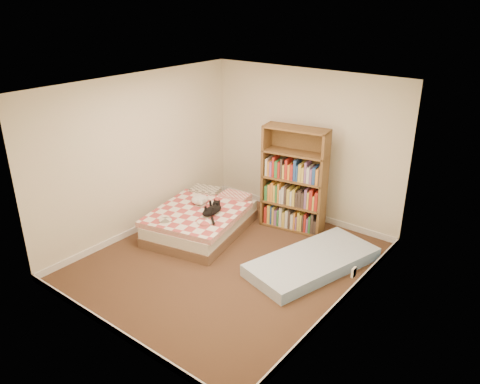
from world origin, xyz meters
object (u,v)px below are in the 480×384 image
Objects in this scene: black_cat at (213,210)px; bed at (203,219)px; bookshelf at (294,193)px; white_dog at (200,200)px; floor_mattress at (313,262)px.

bed is at bearing 146.38° from black_cat.
bookshelf is (1.07, 1.03, 0.39)m from bed.
bookshelf reaches higher than black_cat.
black_cat is 2.13× the size of white_dog.
floor_mattress is 6.00× the size of white_dog.
floor_mattress is at bearing -8.25° from bed.
bed reaches higher than floor_mattress.
bookshelf reaches higher than floor_mattress.
black_cat is 0.44m from white_dog.
bookshelf is 2.51× the size of black_cat.
bookshelf is at bearing 31.78° from white_dog.
floor_mattress is at bearing -4.96° from white_dog.
bed is 2.91× the size of black_cat.
floor_mattress is (1.95, 0.14, -0.13)m from bed.
bed is 6.22× the size of white_dog.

